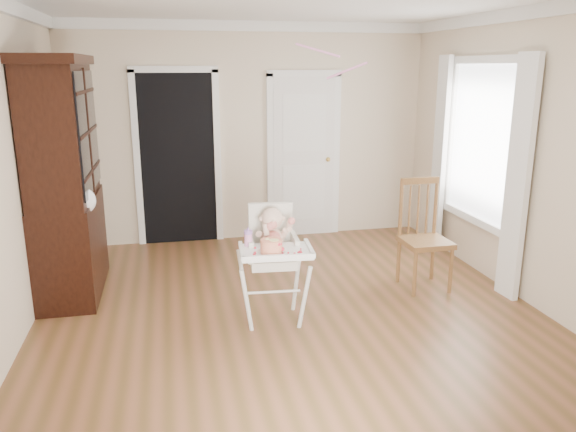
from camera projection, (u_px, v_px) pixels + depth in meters
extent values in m
plane|color=brown|center=(292.00, 316.00, 5.05)|extent=(5.00, 5.00, 0.00)
plane|color=beige|center=(249.00, 134.00, 7.06)|extent=(4.50, 0.00, 4.50)
plane|color=beige|center=(2.00, 179.00, 4.24)|extent=(0.00, 5.00, 5.00)
plane|color=beige|center=(531.00, 159.00, 5.15)|extent=(0.00, 5.00, 5.00)
cube|color=black|center=(178.00, 160.00, 6.94)|extent=(0.90, 0.03, 2.10)
cube|color=white|center=(137.00, 162.00, 6.84)|extent=(0.08, 0.05, 2.18)
cube|color=white|center=(218.00, 159.00, 7.03)|extent=(0.08, 0.05, 2.18)
cube|color=white|center=(173.00, 69.00, 6.65)|extent=(1.06, 0.05, 0.08)
cube|color=white|center=(304.00, 158.00, 7.26)|extent=(0.80, 0.05, 2.05)
cube|color=white|center=(270.00, 159.00, 7.18)|extent=(0.08, 0.05, 2.13)
cube|color=white|center=(336.00, 157.00, 7.35)|extent=(0.08, 0.05, 2.13)
sphere|color=gold|center=(328.00, 159.00, 7.30)|extent=(0.06, 0.06, 0.06)
cube|color=white|center=(483.00, 142.00, 5.89)|extent=(0.02, 1.20, 1.60)
cube|color=white|center=(489.00, 59.00, 5.67)|extent=(0.06, 1.36, 0.08)
cube|color=white|center=(518.00, 180.00, 5.20)|extent=(0.08, 0.28, 2.30)
cube|color=white|center=(440.00, 155.00, 6.68)|extent=(0.08, 0.28, 2.30)
cylinder|color=white|center=(247.00, 302.00, 4.66)|extent=(0.13, 0.12, 0.61)
cylinder|color=white|center=(304.00, 299.00, 4.72)|extent=(0.12, 0.13, 0.61)
cylinder|color=white|center=(244.00, 282.00, 5.09)|extent=(0.12, 0.13, 0.61)
cylinder|color=white|center=(297.00, 280.00, 5.15)|extent=(0.13, 0.12, 0.61)
cylinder|color=white|center=(274.00, 292.00, 4.85)|extent=(0.47, 0.06, 0.02)
cube|color=beige|center=(273.00, 260.00, 4.83)|extent=(0.41, 0.39, 0.08)
cube|color=beige|center=(250.00, 248.00, 4.78)|extent=(0.07, 0.35, 0.18)
cube|color=beige|center=(295.00, 246.00, 4.83)|extent=(0.07, 0.35, 0.18)
cube|color=beige|center=(270.00, 228.00, 4.93)|extent=(0.39, 0.09, 0.45)
cube|color=white|center=(276.00, 252.00, 4.56)|extent=(0.60, 0.45, 0.03)
cube|color=white|center=(279.00, 257.00, 4.37)|extent=(0.57, 0.07, 0.04)
ellipsoid|color=beige|center=(272.00, 243.00, 4.82)|extent=(0.23, 0.19, 0.27)
sphere|color=beige|center=(272.00, 219.00, 4.77)|extent=(0.20, 0.20, 0.18)
sphere|color=red|center=(273.00, 239.00, 4.75)|extent=(0.14, 0.14, 0.14)
sphere|color=red|center=(270.00, 226.00, 4.69)|extent=(0.07, 0.07, 0.07)
sphere|color=red|center=(292.00, 221.00, 4.71)|extent=(0.06, 0.06, 0.06)
cylinder|color=silver|center=(271.00, 252.00, 4.51)|extent=(0.23, 0.23, 0.01)
cylinder|color=red|center=(271.00, 245.00, 4.50)|extent=(0.18, 0.18, 0.10)
cylinder|color=#F2E08C|center=(274.00, 241.00, 4.47)|extent=(0.08, 0.08, 0.02)
cylinder|color=pink|center=(248.00, 240.00, 4.65)|extent=(0.07, 0.07, 0.10)
cylinder|color=#9A68B7|center=(248.00, 232.00, 4.64)|extent=(0.07, 0.07, 0.03)
cone|color=#9A68B7|center=(248.00, 228.00, 4.63)|extent=(0.02, 0.02, 0.04)
cube|color=black|center=(72.00, 245.00, 5.50)|extent=(0.53, 1.26, 0.95)
cube|color=black|center=(60.00, 132.00, 5.21)|extent=(0.48, 1.26, 1.26)
cube|color=black|center=(84.00, 135.00, 4.96)|extent=(0.02, 0.55, 1.11)
cube|color=black|center=(92.00, 128.00, 5.56)|extent=(0.02, 0.55, 1.11)
cube|color=black|center=(52.00, 59.00, 5.04)|extent=(0.57, 1.35, 0.08)
ellipsoid|color=white|center=(84.00, 201.00, 5.05)|extent=(0.21, 0.17, 0.23)
cube|color=brown|center=(426.00, 242.00, 5.58)|extent=(0.45, 0.45, 0.05)
cylinder|color=brown|center=(415.00, 273.00, 5.42)|extent=(0.04, 0.04, 0.48)
cylinder|color=brown|center=(451.00, 270.00, 5.51)|extent=(0.04, 0.04, 0.48)
cylinder|color=brown|center=(399.00, 260.00, 5.78)|extent=(0.04, 0.04, 0.48)
cylinder|color=brown|center=(433.00, 257.00, 5.87)|extent=(0.04, 0.04, 0.48)
cylinder|color=brown|center=(401.00, 208.00, 5.65)|extent=(0.04, 0.04, 0.62)
cylinder|color=brown|center=(436.00, 206.00, 5.73)|extent=(0.04, 0.04, 0.62)
cube|color=brown|center=(420.00, 181.00, 5.62)|extent=(0.40, 0.05, 0.06)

